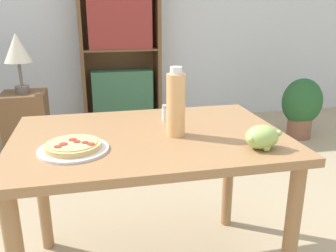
{
  "coord_description": "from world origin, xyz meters",
  "views": [
    {
      "loc": [
        -0.18,
        -1.36,
        1.22
      ],
      "look_at": [
        0.11,
        -0.04,
        0.78
      ],
      "focal_mm": 38.0,
      "sensor_mm": 36.0,
      "label": 1
    }
  ],
  "objects_px": {
    "bookshelf": "(121,57)",
    "table_lamp": "(17,51)",
    "side_table": "(27,128)",
    "potted_plant_floor": "(302,106)",
    "salt_shaker": "(166,113)",
    "grape_bunch": "(262,137)",
    "pizza_on_plate": "(73,147)",
    "drink_bottle": "(176,104)"
  },
  "relations": [
    {
      "from": "drink_bottle",
      "to": "side_table",
      "type": "relative_size",
      "value": 0.48
    },
    {
      "from": "salt_shaker",
      "to": "grape_bunch",
      "type": "bearing_deg",
      "value": -56.83
    },
    {
      "from": "pizza_on_plate",
      "to": "side_table",
      "type": "bearing_deg",
      "value": 105.26
    },
    {
      "from": "potted_plant_floor",
      "to": "bookshelf",
      "type": "bearing_deg",
      "value": 155.34
    },
    {
      "from": "drink_bottle",
      "to": "table_lamp",
      "type": "height_order",
      "value": "table_lamp"
    },
    {
      "from": "table_lamp",
      "to": "drink_bottle",
      "type": "bearing_deg",
      "value": -61.12
    },
    {
      "from": "pizza_on_plate",
      "to": "side_table",
      "type": "height_order",
      "value": "pizza_on_plate"
    },
    {
      "from": "potted_plant_floor",
      "to": "grape_bunch",
      "type": "bearing_deg",
      "value": -126.76
    },
    {
      "from": "salt_shaker",
      "to": "potted_plant_floor",
      "type": "height_order",
      "value": "salt_shaker"
    },
    {
      "from": "table_lamp",
      "to": "salt_shaker",
      "type": "bearing_deg",
      "value": -57.48
    },
    {
      "from": "drink_bottle",
      "to": "bookshelf",
      "type": "distance_m",
      "value": 2.43
    },
    {
      "from": "drink_bottle",
      "to": "table_lamp",
      "type": "distance_m",
      "value": 1.8
    },
    {
      "from": "pizza_on_plate",
      "to": "potted_plant_floor",
      "type": "height_order",
      "value": "pizza_on_plate"
    },
    {
      "from": "drink_bottle",
      "to": "potted_plant_floor",
      "type": "height_order",
      "value": "drink_bottle"
    },
    {
      "from": "pizza_on_plate",
      "to": "side_table",
      "type": "xyz_separation_m",
      "value": [
        -0.45,
        1.67,
        -0.44
      ]
    },
    {
      "from": "drink_bottle",
      "to": "salt_shaker",
      "type": "distance_m",
      "value": 0.23
    },
    {
      "from": "pizza_on_plate",
      "to": "salt_shaker",
      "type": "distance_m",
      "value": 0.51
    },
    {
      "from": "drink_bottle",
      "to": "bookshelf",
      "type": "bearing_deg",
      "value": 90.22
    },
    {
      "from": "pizza_on_plate",
      "to": "table_lamp",
      "type": "distance_m",
      "value": 1.74
    },
    {
      "from": "table_lamp",
      "to": "potted_plant_floor",
      "type": "relative_size",
      "value": 0.78
    },
    {
      "from": "table_lamp",
      "to": "potted_plant_floor",
      "type": "bearing_deg",
      "value": 1.75
    },
    {
      "from": "bookshelf",
      "to": "table_lamp",
      "type": "height_order",
      "value": "bookshelf"
    },
    {
      "from": "side_table",
      "to": "potted_plant_floor",
      "type": "bearing_deg",
      "value": 1.75
    },
    {
      "from": "side_table",
      "to": "potted_plant_floor",
      "type": "relative_size",
      "value": 1.0
    },
    {
      "from": "grape_bunch",
      "to": "drink_bottle",
      "type": "xyz_separation_m",
      "value": [
        -0.28,
        0.22,
        0.09
      ]
    },
    {
      "from": "pizza_on_plate",
      "to": "drink_bottle",
      "type": "xyz_separation_m",
      "value": [
        0.42,
        0.09,
        0.12
      ]
    },
    {
      "from": "bookshelf",
      "to": "table_lamp",
      "type": "distance_m",
      "value": 1.22
    },
    {
      "from": "pizza_on_plate",
      "to": "potted_plant_floor",
      "type": "distance_m",
      "value": 2.76
    },
    {
      "from": "grape_bunch",
      "to": "side_table",
      "type": "bearing_deg",
      "value": 122.67
    },
    {
      "from": "side_table",
      "to": "potted_plant_floor",
      "type": "xyz_separation_m",
      "value": [
        2.55,
        0.08,
        0.03
      ]
    },
    {
      "from": "grape_bunch",
      "to": "side_table",
      "type": "distance_m",
      "value": 2.19
    },
    {
      "from": "side_table",
      "to": "pizza_on_plate",
      "type": "bearing_deg",
      "value": -74.74
    },
    {
      "from": "pizza_on_plate",
      "to": "grape_bunch",
      "type": "height_order",
      "value": "grape_bunch"
    },
    {
      "from": "drink_bottle",
      "to": "salt_shaker",
      "type": "bearing_deg",
      "value": 89.35
    },
    {
      "from": "pizza_on_plate",
      "to": "salt_shaker",
      "type": "bearing_deg",
      "value": 35.49
    },
    {
      "from": "pizza_on_plate",
      "to": "bookshelf",
      "type": "relative_size",
      "value": 0.16
    },
    {
      "from": "pizza_on_plate",
      "to": "drink_bottle",
      "type": "height_order",
      "value": "drink_bottle"
    },
    {
      "from": "grape_bunch",
      "to": "table_lamp",
      "type": "xyz_separation_m",
      "value": [
        -1.15,
        1.8,
        0.16
      ]
    },
    {
      "from": "bookshelf",
      "to": "table_lamp",
      "type": "bearing_deg",
      "value": -135.21
    },
    {
      "from": "grape_bunch",
      "to": "salt_shaker",
      "type": "bearing_deg",
      "value": 123.17
    },
    {
      "from": "grape_bunch",
      "to": "potted_plant_floor",
      "type": "height_order",
      "value": "grape_bunch"
    },
    {
      "from": "pizza_on_plate",
      "to": "side_table",
      "type": "relative_size",
      "value": 0.44
    }
  ]
}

